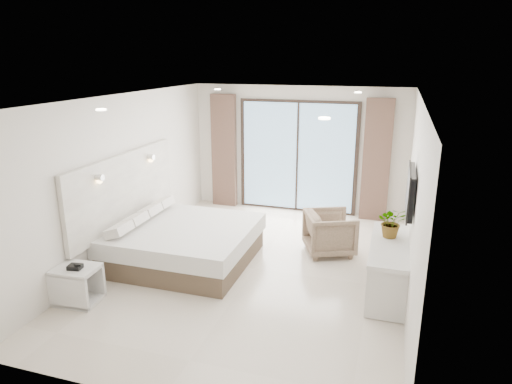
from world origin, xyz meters
TOP-DOWN VIEW (x-y plane):
  - ground at (0.00, 0.00)m, footprint 6.20×6.20m
  - room_shell at (-0.20, 0.74)m, footprint 4.62×6.22m
  - bed at (-1.21, -0.07)m, footprint 2.19×2.09m
  - nightstand at (-2.01, -1.71)m, footprint 0.60×0.50m
  - phone at (-1.98, -1.75)m, footprint 0.20×0.16m
  - console_desk at (2.04, -0.18)m, footprint 0.52×1.67m
  - plant at (2.04, 0.07)m, footprint 0.50×0.53m
  - armchair at (1.04, 0.99)m, footprint 0.99×1.01m

SIDE VIEW (x-z plane):
  - ground at x=0.00m, z-range 0.00..0.00m
  - nightstand at x=-2.01m, z-range 0.00..0.52m
  - bed at x=-1.21m, z-range -0.05..0.70m
  - armchair at x=1.04m, z-range 0.00..0.81m
  - phone at x=-1.98m, z-range 0.52..0.58m
  - console_desk at x=2.04m, z-range 0.18..0.95m
  - plant at x=2.04m, z-range 0.77..1.13m
  - room_shell at x=-0.20m, z-range 0.22..2.94m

